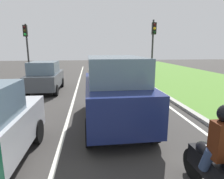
{
  "coord_description": "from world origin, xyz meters",
  "views": [
    {
      "loc": [
        0.11,
        2.77,
        2.56
      ],
      "look_at": [
        0.85,
        9.03,
        1.2
      ],
      "focal_mm": 31.17,
      "sensor_mm": 36.0,
      "label": 1
    }
  ],
  "objects_px": {
    "motorcycle": "(221,177)",
    "car_hatchback_far": "(45,77)",
    "traffic_light_near_right": "(153,40)",
    "rider_person": "(224,139)",
    "traffic_light_overhead_left": "(26,41)",
    "car_suv_ahead": "(115,90)"
  },
  "relations": [
    {
      "from": "motorcycle",
      "to": "car_hatchback_far",
      "type": "bearing_deg",
      "value": 115.08
    },
    {
      "from": "car_hatchback_far",
      "to": "traffic_light_near_right",
      "type": "xyz_separation_m",
      "value": [
        7.68,
        3.6,
        2.31
      ]
    },
    {
      "from": "traffic_light_near_right",
      "to": "rider_person",
      "type": "bearing_deg",
      "value": -103.49
    },
    {
      "from": "traffic_light_overhead_left",
      "to": "motorcycle",
      "type": "bearing_deg",
      "value": -64.22
    },
    {
      "from": "rider_person",
      "to": "motorcycle",
      "type": "bearing_deg",
      "value": -88.59
    },
    {
      "from": "car_suv_ahead",
      "to": "traffic_light_near_right",
      "type": "xyz_separation_m",
      "value": [
        4.27,
        9.06,
        2.02
      ]
    },
    {
      "from": "rider_person",
      "to": "traffic_light_near_right",
      "type": "bearing_deg",
      "value": 75.11
    },
    {
      "from": "car_hatchback_far",
      "to": "motorcycle",
      "type": "height_order",
      "value": "car_hatchback_far"
    },
    {
      "from": "motorcycle",
      "to": "traffic_light_overhead_left",
      "type": "bearing_deg",
      "value": 114.39
    },
    {
      "from": "car_hatchback_far",
      "to": "traffic_light_overhead_left",
      "type": "relative_size",
      "value": 0.83
    },
    {
      "from": "car_suv_ahead",
      "to": "motorcycle",
      "type": "bearing_deg",
      "value": -73.21
    },
    {
      "from": "car_hatchback_far",
      "to": "traffic_light_overhead_left",
      "type": "height_order",
      "value": "traffic_light_overhead_left"
    },
    {
      "from": "car_hatchback_far",
      "to": "motorcycle",
      "type": "xyz_separation_m",
      "value": [
        4.61,
        -9.25,
        -0.31
      ]
    },
    {
      "from": "traffic_light_near_right",
      "to": "car_hatchback_far",
      "type": "bearing_deg",
      "value": -154.87
    },
    {
      "from": "traffic_light_near_right",
      "to": "traffic_light_overhead_left",
      "type": "height_order",
      "value": "traffic_light_near_right"
    },
    {
      "from": "motorcycle",
      "to": "traffic_light_near_right",
      "type": "distance_m",
      "value": 13.47
    },
    {
      "from": "traffic_light_near_right",
      "to": "traffic_light_overhead_left",
      "type": "distance_m",
      "value": 10.32
    },
    {
      "from": "rider_person",
      "to": "traffic_light_near_right",
      "type": "height_order",
      "value": "traffic_light_near_right"
    },
    {
      "from": "motorcycle",
      "to": "rider_person",
      "type": "height_order",
      "value": "rider_person"
    },
    {
      "from": "car_suv_ahead",
      "to": "motorcycle",
      "type": "relative_size",
      "value": 2.38
    },
    {
      "from": "car_suv_ahead",
      "to": "traffic_light_overhead_left",
      "type": "distance_m",
      "value": 12.53
    },
    {
      "from": "car_hatchback_far",
      "to": "rider_person",
      "type": "relative_size",
      "value": 3.18
    }
  ]
}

